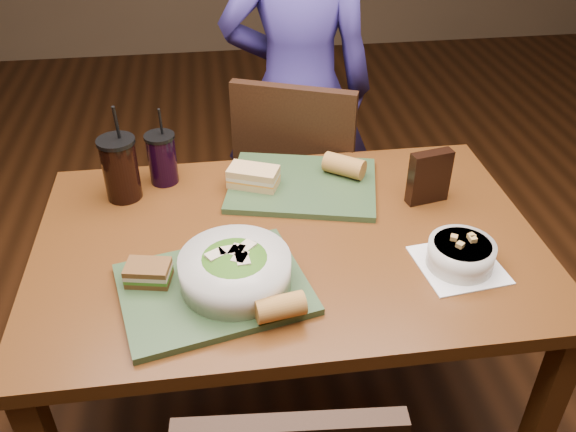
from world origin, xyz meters
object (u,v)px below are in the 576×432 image
Objects in this scene: diner at (298,92)px; tray_far at (303,185)px; cup_berry at (162,158)px; salad_bowl at (235,268)px; dining_table at (288,265)px; cup_cola at (120,168)px; tray_near at (214,289)px; chair_far at (289,184)px; soup_bowl at (461,254)px; sandwich_near at (148,273)px; chip_bag at (429,177)px; sandwich_far at (253,177)px; baguette_near at (280,307)px; baguette_far at (344,166)px.

tray_far is at bearing 90.11° from diner.
salad_bowl is at bearing -70.61° from cup_berry.
dining_table is 5.48× the size of cup_berry.
cup_cola is at bearing 177.52° from tray_far.
diner is 3.71× the size of tray_near.
chair_far reaches higher than dining_table.
tray_far is at bearing 56.80° from tray_near.
chair_far reaches higher than tray_near.
dining_table is 3.10× the size of tray_far.
dining_table is 6.01× the size of soup_bowl.
dining_table is 0.40m from sandwich_near.
chip_bag is (0.85, -0.14, -0.02)m from cup_cola.
salad_bowl is 1.66× the size of chip_bag.
chair_far is 0.88m from soup_bowl.
salad_bowl reaches higher than tray_far.
cup_cola is (-0.37, 0.02, 0.05)m from sandwich_far.
diner is 10.10× the size of chip_bag.
tray_near is 1.64× the size of salad_bowl.
chip_bag is at bearing -18.80° from tray_far.
tray_near is at bearing 139.74° from baguette_near.
sandwich_near is at bearing 170.09° from salad_bowl.
sandwich_near is (-0.43, -0.76, 0.27)m from chair_far.
cup_cola is at bearing 152.91° from soup_bowl.
baguette_far is at bearing -6.96° from cup_berry.
cup_berry is (-0.32, 0.33, 0.17)m from dining_table.
diner is 9.82× the size of sandwich_far.
baguette_near is 0.68m from cup_cola.
baguette_far is 0.53m from cup_berry.
baguette_far reaches higher than sandwich_near.
chair_far is 3.99× the size of cup_berry.
sandwich_far is at bearing -112.34° from chair_far.
salad_bowl reaches higher than baguette_far.
dining_table is 0.46m from chip_bag.
sandwich_near is at bearing 178.08° from soup_bowl.
salad_bowl is at bearing -129.54° from dining_table.
chair_far is 0.44m from tray_far.
baguette_near is 0.63m from chip_bag.
sandwich_far is 1.32× the size of baguette_far.
sandwich_far is (-0.14, 0.00, 0.04)m from tray_far.
sandwich_far is 0.27m from baguette_far.
cup_berry reaches higher than dining_table.
tray_near is at bearing -178.69° from soup_bowl.
chip_bag is at bearing 87.54° from soup_bowl.
chair_far reaches higher than soup_bowl.
tray_far is (-0.01, -0.38, 0.23)m from chair_far.
cup_cola reaches higher than baguette_near.
diner reaches higher than tray_far.
chair_far is 5.96× the size of sandwich_far.
diner reaches higher than cup_cola.
cup_cola reaches higher than tray_near.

